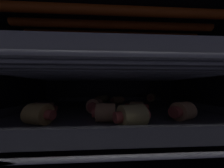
% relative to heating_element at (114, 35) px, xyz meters
% --- Properties ---
extents(ground_plane, '(0.60, 0.47, 0.01)m').
position_rel_heating_element_xyz_m(ground_plane, '(0.00, -0.00, -0.31)').
color(ground_plane, black).
extents(oven_wall_back, '(0.60, 0.01, 0.33)m').
position_rel_heating_element_xyz_m(oven_wall_back, '(0.00, 0.23, -0.14)').
color(oven_wall_back, black).
rests_on(oven_wall_back, ground_plane).
extents(oven_wall_right, '(0.01, 0.44, 0.33)m').
position_rel_heating_element_xyz_m(oven_wall_right, '(0.30, -0.00, -0.14)').
color(oven_wall_right, black).
rests_on(oven_wall_right, ground_plane).
extents(oven_ceiling, '(0.60, 0.47, 0.01)m').
position_rel_heating_element_xyz_m(oven_ceiling, '(0.00, -0.00, 0.03)').
color(oven_ceiling, black).
extents(heating_element, '(0.46, 0.21, 0.02)m').
position_rel_heating_element_xyz_m(heating_element, '(0.00, 0.00, 0.00)').
color(heating_element, '#F25919').
extents(oven_rack_lower, '(0.55, 0.43, 0.01)m').
position_rel_heating_element_xyz_m(oven_rack_lower, '(0.00, -0.00, -0.21)').
color(oven_rack_lower, '#B7B7BC').
extents(baking_tray_lower, '(0.46, 0.37, 0.02)m').
position_rel_heating_element_xyz_m(baking_tray_lower, '(0.00, -0.00, -0.20)').
color(baking_tray_lower, '#4C4C51').
rests_on(baking_tray_lower, oven_rack_lower).
extents(pig_in_blanket_lower_0, '(0.05, 0.03, 0.03)m').
position_rel_heating_element_xyz_m(pig_in_blanket_lower_0, '(-0.02, -0.11, -0.19)').
color(pig_in_blanket_lower_0, tan).
rests_on(pig_in_blanket_lower_0, baking_tray_lower).
extents(pig_in_blanket_lower_1, '(0.05, 0.05, 0.03)m').
position_rel_heating_element_xyz_m(pig_in_blanket_lower_1, '(0.17, 0.16, -0.19)').
color(pig_in_blanket_lower_1, tan).
rests_on(pig_in_blanket_lower_1, baking_tray_lower).
extents(pig_in_blanket_lower_2, '(0.06, 0.04, 0.03)m').
position_rel_heating_element_xyz_m(pig_in_blanket_lower_2, '(-0.13, -0.12, -0.19)').
color(pig_in_blanket_lower_2, tan).
rests_on(pig_in_blanket_lower_2, baking_tray_lower).
extents(pig_in_blanket_lower_3, '(0.06, 0.04, 0.03)m').
position_rel_heating_element_xyz_m(pig_in_blanket_lower_3, '(0.11, -0.11, -0.19)').
color(pig_in_blanket_lower_3, tan).
rests_on(pig_in_blanket_lower_3, baking_tray_lower).
extents(pig_in_blanket_lower_4, '(0.04, 0.05, 0.03)m').
position_rel_heating_element_xyz_m(pig_in_blanket_lower_4, '(-0.05, -0.04, -0.19)').
color(pig_in_blanket_lower_4, tan).
rests_on(pig_in_blanket_lower_4, baking_tray_lower).
extents(pig_in_blanket_lower_5, '(0.06, 0.03, 0.03)m').
position_rel_heating_element_xyz_m(pig_in_blanket_lower_5, '(-0.16, -0.05, -0.19)').
color(pig_in_blanket_lower_5, tan).
rests_on(pig_in_blanket_lower_5, baking_tray_lower).
extents(pig_in_blanket_lower_6, '(0.05, 0.03, 0.03)m').
position_rel_heating_element_xyz_m(pig_in_blanket_lower_6, '(0.02, 0.10, -0.19)').
color(pig_in_blanket_lower_6, tan).
rests_on(pig_in_blanket_lower_6, baking_tray_lower).
extents(pig_in_blanket_lower_7, '(0.06, 0.04, 0.03)m').
position_rel_heating_element_xyz_m(pig_in_blanket_lower_7, '(0.02, -0.14, -0.19)').
color(pig_in_blanket_lower_7, tan).
rests_on(pig_in_blanket_lower_7, baking_tray_lower).
extents(pig_in_blanket_lower_8, '(0.06, 0.05, 0.03)m').
position_rel_heating_element_xyz_m(pig_in_blanket_lower_8, '(-0.04, 0.15, -0.19)').
color(pig_in_blanket_lower_8, tan).
rests_on(pig_in_blanket_lower_8, baking_tray_lower).
extents(pig_in_blanket_lower_9, '(0.06, 0.03, 0.02)m').
position_rel_heating_element_xyz_m(pig_in_blanket_lower_9, '(0.05, -0.04, -0.19)').
color(pig_in_blanket_lower_9, tan).
rests_on(pig_in_blanket_lower_9, baking_tray_lower).
extents(oven_rack_upper, '(0.55, 0.43, 0.01)m').
position_rel_heating_element_xyz_m(oven_rack_upper, '(0.00, 0.00, -0.11)').
color(oven_rack_upper, '#B7B7BC').
extents(baking_tray_upper, '(0.46, 0.37, 0.02)m').
position_rel_heating_element_xyz_m(baking_tray_upper, '(0.00, -0.00, -0.10)').
color(baking_tray_upper, gray).
rests_on(baking_tray_upper, oven_rack_upper).
extents(pig_in_blanket_upper_0, '(0.04, 0.06, 0.03)m').
position_rel_heating_element_xyz_m(pig_in_blanket_upper_0, '(-0.18, 0.10, -0.09)').
color(pig_in_blanket_upper_0, tan).
rests_on(pig_in_blanket_upper_0, baking_tray_upper).
extents(pig_in_blanket_upper_1, '(0.05, 0.05, 0.03)m').
position_rel_heating_element_xyz_m(pig_in_blanket_upper_1, '(0.16, -0.11, -0.09)').
color(pig_in_blanket_upper_1, tan).
rests_on(pig_in_blanket_upper_1, baking_tray_upper).
extents(pig_in_blanket_upper_2, '(0.06, 0.04, 0.03)m').
position_rel_heating_element_xyz_m(pig_in_blanket_upper_2, '(0.10, -0.05, -0.09)').
color(pig_in_blanket_upper_2, tan).
rests_on(pig_in_blanket_upper_2, baking_tray_upper).
extents(pig_in_blanket_upper_3, '(0.06, 0.04, 0.03)m').
position_rel_heating_element_xyz_m(pig_in_blanket_upper_3, '(0.15, -0.04, -0.09)').
color(pig_in_blanket_upper_3, tan).
rests_on(pig_in_blanket_upper_3, baking_tray_upper).
extents(pig_in_blanket_upper_4, '(0.04, 0.04, 0.03)m').
position_rel_heating_element_xyz_m(pig_in_blanket_upper_4, '(0.12, 0.00, -0.09)').
color(pig_in_blanket_upper_4, tan).
rests_on(pig_in_blanket_upper_4, baking_tray_upper).
extents(pig_in_blanket_upper_5, '(0.04, 0.06, 0.03)m').
position_rel_heating_element_xyz_m(pig_in_blanket_upper_5, '(0.04, -0.10, -0.09)').
color(pig_in_blanket_upper_5, tan).
rests_on(pig_in_blanket_upper_5, baking_tray_upper).
extents(pig_in_blanket_upper_6, '(0.06, 0.04, 0.03)m').
position_rel_heating_element_xyz_m(pig_in_blanket_upper_6, '(0.02, -0.04, -0.09)').
color(pig_in_blanket_upper_6, tan).
rests_on(pig_in_blanket_upper_6, baking_tray_upper).
extents(pig_in_blanket_upper_7, '(0.03, 0.05, 0.03)m').
position_rel_heating_element_xyz_m(pig_in_blanket_upper_7, '(-0.14, -0.03, -0.09)').
color(pig_in_blanket_upper_7, tan).
rests_on(pig_in_blanket_upper_7, baking_tray_upper).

